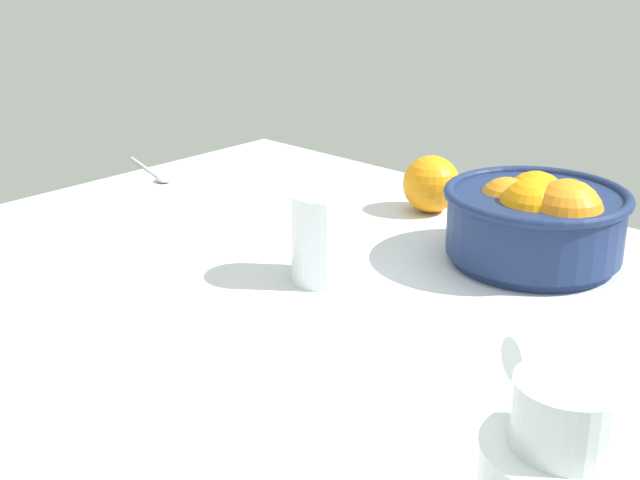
{
  "coord_description": "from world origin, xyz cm",
  "views": [
    {
      "loc": [
        58.98,
        -57.36,
        39.56
      ],
      "look_at": [
        3.36,
        2.25,
        8.8
      ],
      "focal_mm": 49.76,
      "sensor_mm": 36.0,
      "label": 1
    }
  ],
  "objects": [
    {
      "name": "ground_plane",
      "position": [
        0.0,
        0.0,
        -1.5
      ],
      "size": [
        111.08,
        101.0,
        3.0
      ],
      "primitive_type": "cube",
      "color": "silver"
    },
    {
      "name": "fruit_bowl",
      "position": [
        10.97,
        31.14,
        5.39
      ],
      "size": [
        21.64,
        21.64,
        11.41
      ],
      "color": "navy",
      "rests_on": "ground_plane"
    },
    {
      "name": "second_glass",
      "position": [
        -3.61,
        10.58,
        4.51
      ],
      "size": [
        7.71,
        7.71,
        10.2
      ],
      "color": "white",
      "rests_on": "ground_plane"
    },
    {
      "name": "loose_orange_2",
      "position": [
        -9.15,
        38.01,
        3.93
      ],
      "size": [
        7.86,
        7.86,
        7.86
      ],
      "primitive_type": "sphere",
      "color": "orange",
      "rests_on": "ground_plane"
    },
    {
      "name": "spoon",
      "position": [
        -51.14,
        22.63,
        0.43
      ],
      "size": [
        16.47,
        6.41,
        1.0
      ],
      "color": "silver",
      "rests_on": "ground_plane"
    }
  ]
}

